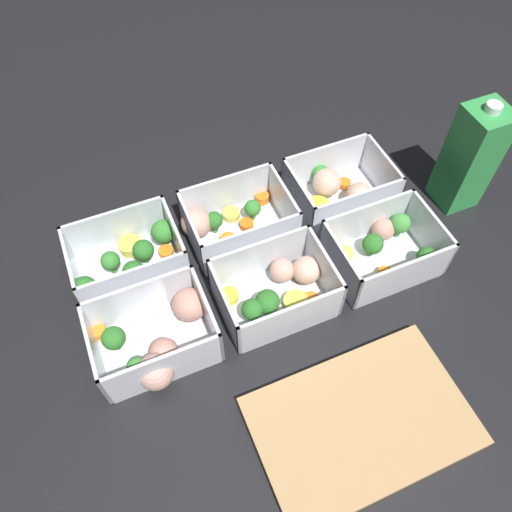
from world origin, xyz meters
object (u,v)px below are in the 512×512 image
(container_near_center, at_px, (229,222))
(container_near_right, at_px, (127,263))
(container_near_left, at_px, (338,189))
(juice_carton, at_px, (471,159))
(container_far_left, at_px, (384,248))
(container_far_center, at_px, (279,288))
(container_far_right, at_px, (158,339))

(container_near_center, height_order, container_near_right, same)
(container_near_left, xyz_separation_m, juice_carton, (-0.19, 0.08, 0.07))
(container_near_right, xyz_separation_m, container_far_left, (-0.38, 0.13, -0.00))
(juice_carton, bearing_deg, container_near_center, -11.94)
(container_far_center, bearing_deg, container_near_center, -80.90)
(container_near_left, distance_m, container_near_right, 0.38)
(container_far_left, relative_size, container_far_right, 0.90)
(container_near_left, distance_m, container_near_center, 0.20)
(container_far_left, distance_m, container_far_center, 0.18)
(container_far_center, bearing_deg, container_near_left, -141.39)
(container_near_right, bearing_deg, container_near_left, -178.73)
(juice_carton, bearing_deg, container_far_left, 18.69)
(container_near_right, bearing_deg, container_near_center, -175.36)
(container_near_left, xyz_separation_m, container_far_right, (0.37, 0.15, 0.00))
(container_near_left, relative_size, container_near_center, 0.92)
(container_near_center, height_order, container_far_right, same)
(container_near_left, relative_size, container_near_right, 0.94)
(container_far_left, relative_size, juice_carton, 0.83)
(container_near_right, height_order, container_far_center, same)
(container_near_left, bearing_deg, container_near_center, -1.67)
(container_near_center, relative_size, container_near_right, 1.03)
(container_far_left, bearing_deg, juice_carton, -161.31)
(container_near_right, distance_m, container_far_right, 0.14)
(container_far_right, bearing_deg, container_near_right, -86.91)
(container_near_center, relative_size, container_far_left, 1.08)
(container_near_right, relative_size, container_far_center, 1.05)
(container_near_left, distance_m, container_far_left, 0.14)
(container_near_left, bearing_deg, container_far_left, 92.78)
(container_near_left, xyz_separation_m, container_near_center, (0.20, -0.01, -0.00))
(container_near_center, distance_m, juice_carton, 0.41)
(container_far_center, height_order, juice_carton, juice_carton)
(container_near_right, bearing_deg, juice_carton, 173.09)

